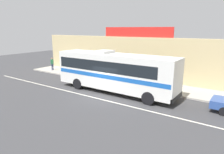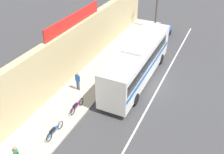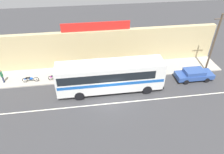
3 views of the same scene
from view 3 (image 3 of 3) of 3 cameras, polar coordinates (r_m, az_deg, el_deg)
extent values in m
plane|color=#3A3A3D|center=(22.45, -0.23, -5.96)|extent=(70.00, 70.00, 0.00)
cube|color=#A8A399|center=(26.51, -1.78, 1.53)|extent=(30.00, 3.60, 0.14)
cube|color=tan|center=(27.17, -2.40, 8.12)|extent=(30.00, 0.70, 4.80)
cube|color=red|center=(25.89, -4.50, 13.80)|extent=(8.50, 0.12, 1.10)
cube|color=silver|center=(21.86, 0.06, -7.33)|extent=(30.00, 0.14, 0.01)
cube|color=silver|center=(22.36, -0.47, 0.35)|extent=(11.61, 2.48, 3.10)
cube|color=black|center=(22.01, -1.67, 1.42)|extent=(10.22, 2.50, 0.96)
cube|color=#1956B2|center=(22.54, -0.46, -0.27)|extent=(11.38, 2.50, 0.36)
cube|color=black|center=(23.45, 13.67, 2.38)|extent=(0.04, 2.23, 1.40)
cube|color=black|center=(24.46, 13.06, -1.19)|extent=(0.12, 2.48, 0.36)
cube|color=silver|center=(21.35, -3.58, 3.77)|extent=(1.40, 1.74, 0.24)
cylinder|color=black|center=(24.85, 8.25, -0.19)|extent=(1.04, 0.32, 1.04)
cylinder|color=black|center=(23.11, 9.70, -3.47)|extent=(1.04, 0.32, 1.04)
cylinder|color=black|center=(24.05, -9.08, -1.64)|extent=(1.04, 0.32, 1.04)
cylinder|color=black|center=(22.25, -9.01, -5.18)|extent=(1.04, 0.32, 1.04)
cube|color=#2D4C93|center=(26.79, 21.79, 0.49)|extent=(4.48, 1.73, 0.56)
cube|color=#2D4C93|center=(26.47, 21.84, 1.40)|extent=(2.33, 1.56, 0.48)
cube|color=black|center=(26.91, 23.43, 1.46)|extent=(0.21, 1.45, 0.34)
cylinder|color=black|center=(28.16, 23.26, 1.14)|extent=(0.62, 0.20, 0.62)
cylinder|color=black|center=(27.04, 24.81, -0.80)|extent=(0.62, 0.20, 0.62)
cylinder|color=black|center=(26.95, 18.48, 0.74)|extent=(0.62, 0.20, 0.62)
cylinder|color=black|center=(25.79, 19.89, -1.31)|extent=(0.62, 0.20, 0.62)
cylinder|color=brown|center=(27.66, 26.30, 8.20)|extent=(0.22, 0.22, 7.38)
cylinder|color=brown|center=(26.59, 28.06, 14.07)|extent=(1.60, 0.10, 0.10)
torus|color=black|center=(26.07, -20.27, -0.59)|extent=(0.62, 0.06, 0.62)
torus|color=black|center=(26.40, -22.99, -0.81)|extent=(0.62, 0.06, 0.62)
cylinder|color=silver|center=(25.92, -20.57, -0.07)|extent=(0.34, 0.04, 0.65)
cylinder|color=silver|center=(25.77, -20.93, 0.49)|extent=(0.03, 0.56, 0.03)
ellipsoid|color=#1E51B2|center=(26.11, -21.58, -0.37)|extent=(0.56, 0.22, 0.34)
cube|color=black|center=(26.13, -22.27, -0.21)|extent=(0.52, 0.20, 0.10)
ellipsoid|color=#1E51B2|center=(26.31, -22.93, -0.56)|extent=(0.36, 0.14, 0.16)
torus|color=black|center=(25.55, -13.86, -0.05)|extent=(0.62, 0.06, 0.62)
torus|color=black|center=(25.73, -16.64, -0.28)|extent=(0.62, 0.06, 0.62)
cylinder|color=silver|center=(25.39, -14.13, 0.49)|extent=(0.34, 0.04, 0.65)
cylinder|color=silver|center=(25.23, -14.46, 1.07)|extent=(0.03, 0.56, 0.03)
ellipsoid|color=#991E8C|center=(25.52, -15.18, 0.18)|extent=(0.56, 0.22, 0.34)
cube|color=black|center=(25.50, -15.86, 0.34)|extent=(0.52, 0.20, 0.10)
ellipsoid|color=#991E8C|center=(25.65, -16.56, -0.01)|extent=(0.36, 0.14, 0.16)
cylinder|color=navy|center=(27.53, -27.90, -0.47)|extent=(0.13, 0.13, 0.84)
cylinder|color=navy|center=(27.39, -27.99, -0.69)|extent=(0.13, 0.13, 0.84)
cylinder|color=#2D7A4C|center=(27.08, -28.36, 0.67)|extent=(0.30, 0.30, 0.63)
sphere|color=#A37556|center=(26.86, -28.63, 1.47)|extent=(0.23, 0.23, 0.23)
cylinder|color=#2D7A4C|center=(27.22, -28.27, 0.97)|extent=(0.08, 0.08, 0.58)
cylinder|color=#2D7A4C|center=(26.91, -28.49, 0.49)|extent=(0.08, 0.08, 0.58)
cylinder|color=navy|center=(26.52, -10.03, 2.24)|extent=(0.13, 0.13, 0.84)
cylinder|color=navy|center=(26.37, -10.03, 2.03)|extent=(0.13, 0.13, 0.84)
cylinder|color=#23519E|center=(26.06, -10.19, 3.49)|extent=(0.30, 0.30, 0.63)
sphere|color=#A37556|center=(25.82, -10.30, 4.36)|extent=(0.23, 0.23, 0.23)
cylinder|color=#23519E|center=(26.21, -10.20, 3.78)|extent=(0.08, 0.08, 0.58)
cylinder|color=#23519E|center=(25.87, -10.20, 3.32)|extent=(0.08, 0.08, 0.58)
camera|label=1|loc=(15.79, 51.97, -16.70)|focal=32.64mm
camera|label=2|loc=(20.41, -65.17, 11.95)|focal=40.59mm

